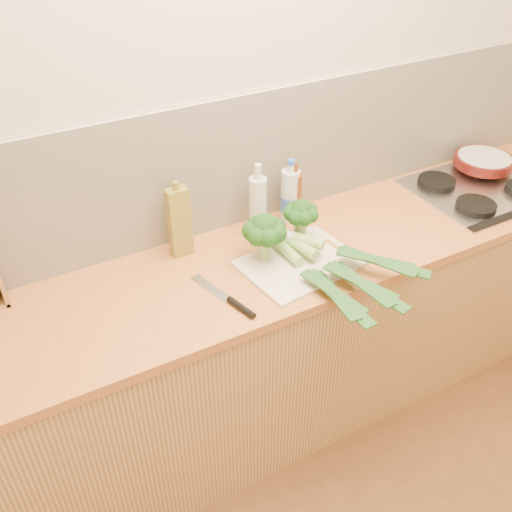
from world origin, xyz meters
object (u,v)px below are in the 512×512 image
at_px(chefs_knife, 233,303).
at_px(skillet, 484,161).
at_px(gas_hob, 481,188).
at_px(chopping_board, 300,263).

relative_size(chefs_knife, skillet, 0.80).
bearing_deg(chefs_knife, skillet, -4.29).
distance_m(gas_hob, skillet, 0.19).
xyz_separation_m(gas_hob, skillet, (0.14, 0.12, 0.05)).
bearing_deg(chefs_knife, chopping_board, -0.37).
height_order(gas_hob, chopping_board, gas_hob).
xyz_separation_m(chefs_knife, skillet, (1.47, 0.29, 0.05)).
bearing_deg(chopping_board, gas_hob, -3.73).
relative_size(chopping_board, chefs_knife, 1.35).
bearing_deg(skillet, chopping_board, -150.44).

